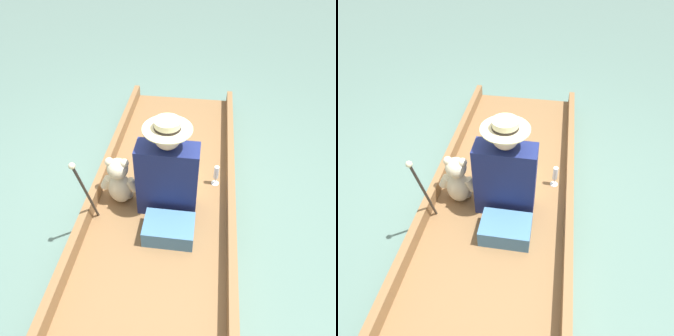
% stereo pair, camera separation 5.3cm
% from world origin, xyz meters
% --- Properties ---
extents(ground_plane, '(16.00, 16.00, 0.00)m').
position_xyz_m(ground_plane, '(0.00, 0.00, 0.00)').
color(ground_plane, slate).
extents(punt_boat, '(1.19, 3.33, 0.26)m').
position_xyz_m(punt_boat, '(0.00, 0.00, 0.08)').
color(punt_boat, brown).
rests_on(punt_boat, ground_plane).
extents(seat_cushion, '(0.38, 0.27, 0.14)m').
position_xyz_m(seat_cushion, '(0.10, -0.43, 0.20)').
color(seat_cushion, teal).
rests_on(seat_cushion, punt_boat).
extents(seated_person, '(0.47, 0.70, 0.86)m').
position_xyz_m(seated_person, '(0.05, -0.08, 0.44)').
color(seated_person, white).
rests_on(seated_person, punt_boat).
extents(teddy_bear, '(0.32, 0.19, 0.46)m').
position_xyz_m(teddy_bear, '(-0.35, -0.12, 0.34)').
color(teddy_bear, beige).
rests_on(teddy_bear, punt_boat).
extents(wine_glass, '(0.07, 0.07, 0.20)m').
position_xyz_m(wine_glass, '(0.44, 0.18, 0.25)').
color(wine_glass, silver).
rests_on(wine_glass, punt_boat).
extents(walking_cane, '(0.04, 0.25, 0.75)m').
position_xyz_m(walking_cane, '(-0.50, -0.44, 0.57)').
color(walking_cane, '#2D2823').
rests_on(walking_cane, punt_boat).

